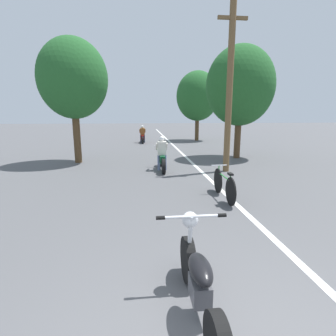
{
  "coord_description": "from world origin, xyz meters",
  "views": [
    {
      "loc": [
        -0.73,
        -1.67,
        2.27
      ],
      "look_at": [
        -0.03,
        4.83,
        0.9
      ],
      "focal_mm": 28.0,
      "sensor_mm": 36.0,
      "label": 1
    }
  ],
  "objects_px": {
    "bicycle_parked": "(224,185)",
    "utility_pole": "(230,88)",
    "motorcycle_foreground": "(199,282)",
    "motorcycle_rider_lead": "(162,157)",
    "motorcycle_rider_far": "(143,136)",
    "roadside_tree_left": "(73,79)",
    "roadside_tree_right_far": "(198,96)",
    "roadside_tree_right_near": "(240,86)"
  },
  "relations": [
    {
      "from": "motorcycle_foreground",
      "to": "motorcycle_rider_far",
      "type": "relative_size",
      "value": 0.99
    },
    {
      "from": "motorcycle_foreground",
      "to": "motorcycle_rider_far",
      "type": "height_order",
      "value": "motorcycle_rider_far"
    },
    {
      "from": "utility_pole",
      "to": "roadside_tree_right_far",
      "type": "bearing_deg",
      "value": 83.21
    },
    {
      "from": "utility_pole",
      "to": "bicycle_parked",
      "type": "distance_m",
      "value": 4.52
    },
    {
      "from": "roadside_tree_left",
      "to": "motorcycle_foreground",
      "type": "height_order",
      "value": "roadside_tree_left"
    },
    {
      "from": "motorcycle_foreground",
      "to": "motorcycle_rider_lead",
      "type": "xyz_separation_m",
      "value": [
        0.25,
        7.89,
        0.09
      ]
    },
    {
      "from": "motorcycle_foreground",
      "to": "motorcycle_rider_far",
      "type": "distance_m",
      "value": 18.14
    },
    {
      "from": "utility_pole",
      "to": "roadside_tree_right_far",
      "type": "distance_m",
      "value": 12.14
    },
    {
      "from": "roadside_tree_right_far",
      "to": "bicycle_parked",
      "type": "distance_m",
      "value": 15.95
    },
    {
      "from": "utility_pole",
      "to": "roadside_tree_left",
      "type": "distance_m",
      "value": 6.82
    },
    {
      "from": "motorcycle_rider_lead",
      "to": "motorcycle_foreground",
      "type": "bearing_deg",
      "value": -91.85
    },
    {
      "from": "roadside_tree_left",
      "to": "motorcycle_foreground",
      "type": "relative_size",
      "value": 2.73
    },
    {
      "from": "motorcycle_rider_lead",
      "to": "roadside_tree_right_far",
      "type": "bearing_deg",
      "value": 71.07
    },
    {
      "from": "motorcycle_foreground",
      "to": "roadside_tree_right_far",
      "type": "bearing_deg",
      "value": 77.77
    },
    {
      "from": "motorcycle_foreground",
      "to": "roadside_tree_right_near",
      "type": "bearing_deg",
      "value": 67.32
    },
    {
      "from": "roadside_tree_right_near",
      "to": "roadside_tree_right_far",
      "type": "relative_size",
      "value": 0.97
    },
    {
      "from": "motorcycle_foreground",
      "to": "bicycle_parked",
      "type": "bearing_deg",
      "value": 68.36
    },
    {
      "from": "roadside_tree_right_far",
      "to": "roadside_tree_left",
      "type": "relative_size",
      "value": 1.03
    },
    {
      "from": "roadside_tree_right_far",
      "to": "motorcycle_rider_lead",
      "type": "xyz_separation_m",
      "value": [
        -3.96,
        -11.54,
        -3.14
      ]
    },
    {
      "from": "bicycle_parked",
      "to": "utility_pole",
      "type": "bearing_deg",
      "value": 70.63
    },
    {
      "from": "roadside_tree_right_near",
      "to": "motorcycle_rider_lead",
      "type": "xyz_separation_m",
      "value": [
        -4.12,
        -2.58,
        -3.07
      ]
    },
    {
      "from": "motorcycle_rider_lead",
      "to": "motorcycle_rider_far",
      "type": "bearing_deg",
      "value": 93.65
    },
    {
      "from": "motorcycle_rider_lead",
      "to": "bicycle_parked",
      "type": "height_order",
      "value": "motorcycle_rider_lead"
    },
    {
      "from": "roadside_tree_left",
      "to": "utility_pole",
      "type": "bearing_deg",
      "value": -22.35
    },
    {
      "from": "roadside_tree_right_far",
      "to": "motorcycle_rider_lead",
      "type": "bearing_deg",
      "value": -108.93
    },
    {
      "from": "roadside_tree_right_near",
      "to": "motorcycle_rider_lead",
      "type": "distance_m",
      "value": 5.75
    },
    {
      "from": "roadside_tree_right_far",
      "to": "roadside_tree_left",
      "type": "height_order",
      "value": "roadside_tree_right_far"
    },
    {
      "from": "roadside_tree_left",
      "to": "roadside_tree_right_near",
      "type": "bearing_deg",
      "value": 3.62
    },
    {
      "from": "bicycle_parked",
      "to": "motorcycle_rider_lead",
      "type": "bearing_deg",
      "value": 109.33
    },
    {
      "from": "motorcycle_foreground",
      "to": "bicycle_parked",
      "type": "distance_m",
      "value": 4.35
    },
    {
      "from": "roadside_tree_right_far",
      "to": "motorcycle_rider_lead",
      "type": "distance_m",
      "value": 12.6
    },
    {
      "from": "roadside_tree_left",
      "to": "motorcycle_foreground",
      "type": "distance_m",
      "value": 11.08
    },
    {
      "from": "roadside_tree_right_far",
      "to": "motorcycle_rider_far",
      "type": "distance_m",
      "value": 5.73
    },
    {
      "from": "motorcycle_rider_far",
      "to": "bicycle_parked",
      "type": "height_order",
      "value": "motorcycle_rider_far"
    },
    {
      "from": "roadside_tree_right_near",
      "to": "motorcycle_rider_far",
      "type": "bearing_deg",
      "value": 121.9
    },
    {
      "from": "roadside_tree_right_near",
      "to": "motorcycle_foreground",
      "type": "bearing_deg",
      "value": -112.68
    },
    {
      "from": "utility_pole",
      "to": "motorcycle_rider_far",
      "type": "distance_m",
      "value": 11.53
    },
    {
      "from": "roadside_tree_right_near",
      "to": "bicycle_parked",
      "type": "distance_m",
      "value": 7.69
    },
    {
      "from": "motorcycle_rider_lead",
      "to": "bicycle_parked",
      "type": "bearing_deg",
      "value": -70.67
    },
    {
      "from": "utility_pole",
      "to": "motorcycle_foreground",
      "type": "bearing_deg",
      "value": -110.62
    },
    {
      "from": "roadside_tree_right_near",
      "to": "motorcycle_rider_far",
      "type": "xyz_separation_m",
      "value": [
        -4.77,
        7.67,
        -3.07
      ]
    },
    {
      "from": "roadside_tree_right_near",
      "to": "motorcycle_foreground",
      "type": "relative_size",
      "value": 2.73
    }
  ]
}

